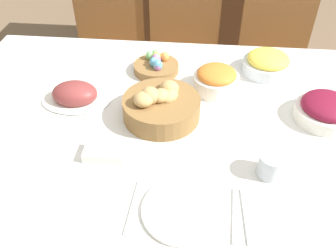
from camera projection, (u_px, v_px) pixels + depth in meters
ground_plane at (174, 232)px, 1.77m from camera, size 12.00×12.00×0.00m
dining_table at (175, 184)px, 1.53m from camera, size 1.82×1.17×0.73m
chair_far_left at (108, 50)px, 2.16m from camera, size 0.43×0.43×0.91m
chair_far_right at (276, 58)px, 2.09m from camera, size 0.44×0.44×0.91m
chair_far_center at (183, 53)px, 2.13m from camera, size 0.43×0.43×0.91m
bread_basket at (161, 106)px, 1.27m from camera, size 0.28×0.28×0.13m
egg_basket at (156, 66)px, 1.52m from camera, size 0.19×0.19×0.08m
ham_platter at (75, 95)px, 1.36m from camera, size 0.27×0.19×0.09m
beet_salad_bowl at (326, 110)px, 1.27m from camera, size 0.22×0.22×0.09m
pineapple_bowl at (267, 63)px, 1.51m from camera, size 0.21×0.21×0.09m
carrot_bowl at (216, 80)px, 1.40m from camera, size 0.18×0.18×0.10m
dinner_plate at (183, 210)px, 0.98m from camera, size 0.23×0.23×0.01m
fork at (133, 207)px, 0.99m from camera, size 0.02×0.18×0.00m
knife at (234, 215)px, 0.97m from camera, size 0.02×0.18×0.00m
spoon at (245, 216)px, 0.97m from camera, size 0.02×0.18×0.00m
drinking_cup at (271, 165)px, 1.07m from camera, size 0.08×0.08×0.07m
butter_dish at (105, 152)px, 1.14m from camera, size 0.13×0.08×0.03m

